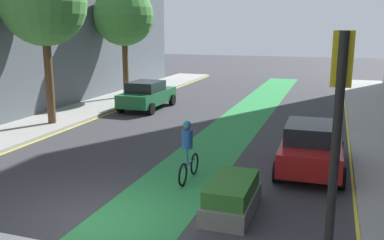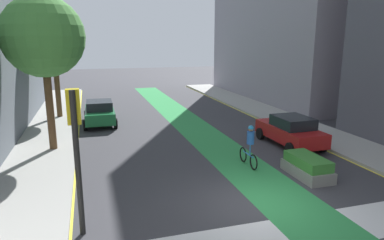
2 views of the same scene
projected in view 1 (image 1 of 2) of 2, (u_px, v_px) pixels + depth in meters
ground_plane at (90, 222)px, 9.83m from camera, size 120.00×120.00×0.00m
bike_lane_paint at (130, 228)px, 9.51m from camera, size 2.40×60.00×0.01m
traffic_signal_near_right at (339, 109)px, 7.19m from camera, size 0.35×0.52×4.44m
car_green_left_far at (147, 95)px, 23.34m from camera, size 2.07×4.22×1.57m
car_red_right_far at (312, 146)px, 13.26m from camera, size 2.07×4.22×1.57m
cyclist_in_lane at (188, 150)px, 12.28m from camera, size 0.32×1.73×1.86m
street_tree_near at (44, 4)px, 18.25m from camera, size 3.77×3.77×7.28m
street_tree_far at (124, 16)px, 25.61m from camera, size 3.70×3.70×6.90m
median_planter at (232, 197)px, 10.27m from camera, size 1.10×2.23×0.85m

